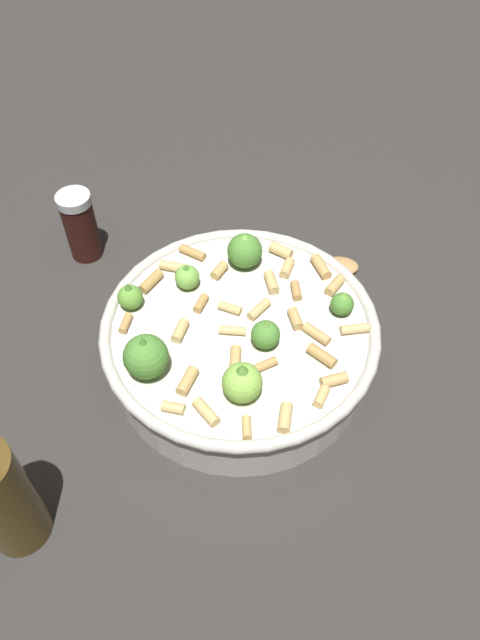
# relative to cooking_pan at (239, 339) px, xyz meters

# --- Properties ---
(ground_plane) EXTENTS (2.40, 2.40, 0.00)m
(ground_plane) POSITION_rel_cooking_pan_xyz_m (0.00, -0.00, -0.04)
(ground_plane) COLOR #2D2B28
(cooking_pan) EXTENTS (0.31, 0.31, 0.12)m
(cooking_pan) POSITION_rel_cooking_pan_xyz_m (0.00, 0.00, 0.00)
(cooking_pan) COLOR beige
(cooking_pan) RESTS_ON ground
(pepper_shaker) EXTENTS (0.05, 0.05, 0.10)m
(pepper_shaker) POSITION_rel_cooking_pan_xyz_m (0.22, 0.18, 0.01)
(pepper_shaker) COLOR #33140F
(pepper_shaker) RESTS_ON ground
(wooden_spoon) EXTENTS (0.06, 0.22, 0.02)m
(wooden_spoon) POSITION_rel_cooking_pan_xyz_m (0.14, -0.09, -0.03)
(wooden_spoon) COLOR #B2844C
(wooden_spoon) RESTS_ON ground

